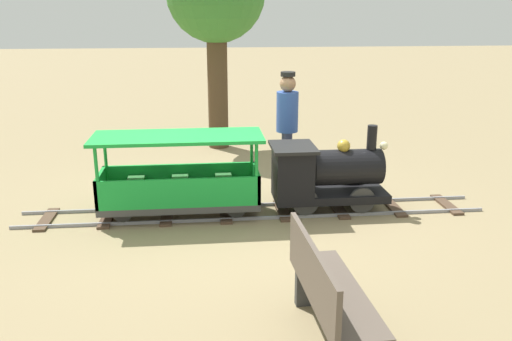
# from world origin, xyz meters

# --- Properties ---
(ground_plane) EXTENTS (60.00, 60.00, 0.00)m
(ground_plane) POSITION_xyz_m (0.00, 0.00, 0.00)
(ground_plane) COLOR #8C7A56
(track) EXTENTS (0.69, 5.70, 0.04)m
(track) POSITION_xyz_m (0.00, 0.22, 0.02)
(track) COLOR gray
(track) RESTS_ON ground_plane
(locomotive) EXTENTS (0.65, 1.45, 1.04)m
(locomotive) POSITION_xyz_m (0.00, 1.09, 0.49)
(locomotive) COLOR black
(locomotive) RESTS_ON ground_plane
(passenger_car) EXTENTS (0.75, 2.00, 0.97)m
(passenger_car) POSITION_xyz_m (0.00, -0.68, 0.42)
(passenger_car) COLOR #3F3F3F
(passenger_car) RESTS_ON ground_plane
(conductor_person) EXTENTS (0.30, 0.30, 1.62)m
(conductor_person) POSITION_xyz_m (-1.00, 0.78, 0.96)
(conductor_person) COLOR #282D47
(conductor_person) RESTS_ON ground_plane
(park_bench) EXTENTS (1.32, 0.46, 0.82)m
(park_bench) POSITION_xyz_m (2.73, 0.50, 0.42)
(park_bench) COLOR brown
(park_bench) RESTS_ON ground_plane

